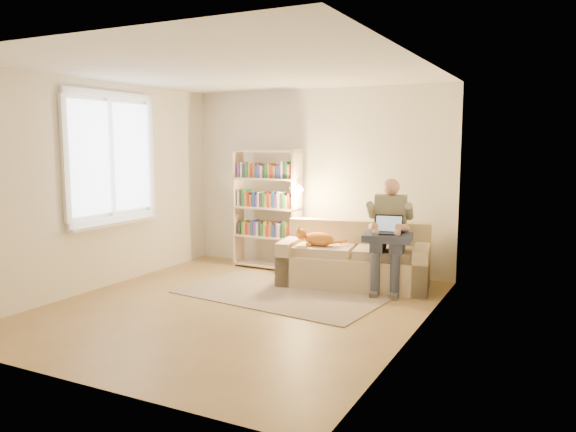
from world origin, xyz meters
The scene contains 14 objects.
floor centered at (0.00, 0.00, 0.00)m, with size 4.50×4.50×0.00m, color olive.
ceiling centered at (0.00, 0.00, 2.60)m, with size 4.00×4.50×0.02m, color white.
wall_left centered at (-2.00, 0.00, 1.30)m, with size 0.02×4.50×2.60m, color silver.
wall_right centered at (2.00, 0.00, 1.30)m, with size 0.02×4.50×2.60m, color silver.
wall_back centered at (0.00, 2.25, 1.30)m, with size 4.00×0.02×2.60m, color silver.
wall_front centered at (0.00, -2.25, 1.30)m, with size 4.00×0.02×2.60m, color silver.
window centered at (-1.95, 0.20, 1.38)m, with size 0.12×1.52×1.69m.
sofa centered at (0.83, 1.58, 0.29)m, with size 2.01×1.17×0.80m.
person centered at (1.30, 1.52, 0.78)m, with size 0.49×0.68×1.40m.
cat centered at (0.40, 1.38, 0.61)m, with size 0.59×0.29×0.22m.
blanket centered at (1.31, 1.38, 0.70)m, with size 0.57×0.47×0.09m, color #252C42.
laptop centered at (1.31, 1.39, 0.79)m, with size 0.39×0.36×0.27m.
bookshelf centered at (-0.65, 1.90, 0.96)m, with size 1.15×0.36×1.74m.
rug centered at (0.22, 0.73, 0.01)m, with size 2.43×1.44×0.01m, color gray.
Camera 1 is at (3.27, -5.19, 1.84)m, focal length 35.00 mm.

